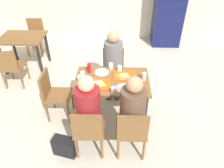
% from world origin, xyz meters
% --- Properties ---
extents(ground_plane, '(10.00, 10.00, 0.02)m').
position_xyz_m(ground_plane, '(0.00, 0.00, -0.01)').
color(ground_plane, beige).
extents(main_table, '(1.12, 0.73, 0.74)m').
position_xyz_m(main_table, '(0.00, 0.00, 0.63)').
color(main_table, brown).
rests_on(main_table, ground_plane).
extents(chair_near_left, '(0.40, 0.40, 0.83)m').
position_xyz_m(chair_near_left, '(-0.28, -0.75, 0.48)').
color(chair_near_left, brown).
rests_on(chair_near_left, ground_plane).
extents(chair_near_right, '(0.40, 0.40, 0.83)m').
position_xyz_m(chair_near_right, '(0.28, -0.75, 0.48)').
color(chair_near_right, brown).
rests_on(chair_near_right, ground_plane).
extents(chair_far_side, '(0.40, 0.40, 0.83)m').
position_xyz_m(chair_far_side, '(0.00, 0.75, 0.48)').
color(chair_far_side, brown).
rests_on(chair_far_side, ground_plane).
extents(chair_left_end, '(0.40, 0.40, 0.83)m').
position_xyz_m(chair_left_end, '(-0.94, 0.00, 0.48)').
color(chair_left_end, brown).
rests_on(chair_left_end, ground_plane).
extents(person_in_red, '(0.32, 0.42, 1.24)m').
position_xyz_m(person_in_red, '(-0.28, -0.61, 0.73)').
color(person_in_red, '#383842').
rests_on(person_in_red, ground_plane).
extents(person_in_brown_jacket, '(0.32, 0.42, 1.24)m').
position_xyz_m(person_in_brown_jacket, '(0.28, -0.61, 0.73)').
color(person_in_brown_jacket, '#383842').
rests_on(person_in_brown_jacket, ground_plane).
extents(person_far_side, '(0.32, 0.42, 1.24)m').
position_xyz_m(person_far_side, '(-0.00, 0.61, 0.73)').
color(person_far_side, '#383842').
rests_on(person_far_side, ground_plane).
extents(tray_red_near, '(0.36, 0.26, 0.02)m').
position_xyz_m(tray_red_near, '(-0.20, -0.13, 0.75)').
color(tray_red_near, '#D85914').
rests_on(tray_red_near, main_table).
extents(tray_red_far, '(0.37, 0.27, 0.02)m').
position_xyz_m(tray_red_far, '(0.20, 0.11, 0.75)').
color(tray_red_far, '#D85914').
rests_on(tray_red_far, main_table).
extents(paper_plate_center, '(0.22, 0.22, 0.01)m').
position_xyz_m(paper_plate_center, '(-0.17, 0.20, 0.74)').
color(paper_plate_center, white).
rests_on(paper_plate_center, main_table).
extents(paper_plate_near_edge, '(0.22, 0.22, 0.01)m').
position_xyz_m(paper_plate_near_edge, '(0.17, -0.20, 0.74)').
color(paper_plate_near_edge, white).
rests_on(paper_plate_near_edge, main_table).
extents(pizza_slice_a, '(0.22, 0.21, 0.02)m').
position_xyz_m(pizza_slice_a, '(-0.19, -0.12, 0.76)').
color(pizza_slice_a, '#DBAD60').
rests_on(pizza_slice_a, tray_red_near).
extents(pizza_slice_b, '(0.23, 0.21, 0.02)m').
position_xyz_m(pizza_slice_b, '(0.18, 0.09, 0.76)').
color(pizza_slice_b, '#C68C47').
rests_on(pizza_slice_b, tray_red_far).
extents(plastic_cup_a, '(0.07, 0.07, 0.10)m').
position_xyz_m(plastic_cup_a, '(-0.03, 0.31, 0.79)').
color(plastic_cup_a, white).
rests_on(plastic_cup_a, main_table).
extents(plastic_cup_b, '(0.07, 0.07, 0.10)m').
position_xyz_m(plastic_cup_b, '(0.03, -0.31, 0.79)').
color(plastic_cup_b, white).
rests_on(plastic_cup_b, main_table).
extents(plastic_cup_c, '(0.07, 0.07, 0.10)m').
position_xyz_m(plastic_cup_c, '(-0.45, 0.06, 0.79)').
color(plastic_cup_c, white).
rests_on(plastic_cup_c, main_table).
extents(plastic_cup_d, '(0.07, 0.07, 0.10)m').
position_xyz_m(plastic_cup_d, '(0.11, 0.24, 0.79)').
color(plastic_cup_d, white).
rests_on(plastic_cup_d, main_table).
extents(soda_can, '(0.07, 0.07, 0.12)m').
position_xyz_m(soda_can, '(0.47, 0.02, 0.80)').
color(soda_can, '#B7BCC6').
rests_on(soda_can, main_table).
extents(condiment_bottle, '(0.06, 0.06, 0.16)m').
position_xyz_m(condiment_bottle, '(-0.36, 0.20, 0.82)').
color(condiment_bottle, red).
rests_on(condiment_bottle, main_table).
extents(foil_bundle, '(0.10, 0.10, 0.10)m').
position_xyz_m(foil_bundle, '(-0.47, -0.02, 0.79)').
color(foil_bundle, silver).
rests_on(foil_bundle, main_table).
extents(handbag, '(0.35, 0.23, 0.28)m').
position_xyz_m(handbag, '(-0.63, -0.77, 0.14)').
color(handbag, black).
rests_on(handbag, ground_plane).
extents(drink_fridge, '(0.70, 0.60, 1.90)m').
position_xyz_m(drink_fridge, '(1.34, 2.85, 0.95)').
color(drink_fridge, '#14194C').
rests_on(drink_fridge, ground_plane).
extents(background_table, '(0.90, 0.70, 0.74)m').
position_xyz_m(background_table, '(-1.93, 1.50, 0.61)').
color(background_table, brown).
rests_on(background_table, ground_plane).
extents(background_chair_near, '(0.40, 0.40, 0.83)m').
position_xyz_m(background_chair_near, '(-1.93, 0.77, 0.48)').
color(background_chair_near, brown).
rests_on(background_chair_near, ground_plane).
extents(background_chair_far, '(0.40, 0.40, 0.83)m').
position_xyz_m(background_chair_far, '(-1.93, 2.24, 0.48)').
color(background_chair_far, brown).
rests_on(background_chair_far, ground_plane).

